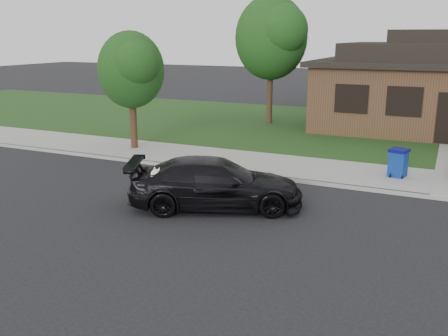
% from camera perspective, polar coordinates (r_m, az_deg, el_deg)
% --- Properties ---
extents(ground, '(120.00, 120.00, 0.00)m').
position_cam_1_polar(ground, '(12.78, 4.58, -5.80)').
color(ground, black).
rests_on(ground, ground).
extents(sidewalk, '(60.00, 3.00, 0.12)m').
position_cam_1_polar(sidewalk, '(17.33, 10.30, -0.22)').
color(sidewalk, gray).
rests_on(sidewalk, ground).
extents(curb, '(60.00, 0.12, 0.12)m').
position_cam_1_polar(curb, '(15.93, 8.93, -1.50)').
color(curb, gray).
rests_on(curb, ground).
extents(lawn, '(60.00, 13.00, 0.13)m').
position_cam_1_polar(lawn, '(24.99, 14.96, 4.14)').
color(lawn, '#193814').
rests_on(lawn, ground).
extents(sedan, '(5.00, 3.59, 1.35)m').
position_cam_1_polar(sedan, '(13.36, -0.99, -1.77)').
color(sedan, black).
rests_on(sedan, ground).
extents(recycling_bin, '(0.65, 0.65, 0.90)m').
position_cam_1_polar(recycling_bin, '(16.90, 19.28, 0.59)').
color(recycling_bin, navy).
rests_on(recycling_bin, sidewalk).
extents(tree_0, '(3.78, 3.60, 6.34)m').
position_cam_1_polar(tree_0, '(25.55, 5.67, 14.76)').
color(tree_0, '#332114').
rests_on(tree_0, ground).
extents(tree_2, '(2.73, 2.60, 4.59)m').
position_cam_1_polar(tree_2, '(20.00, -10.46, 11.10)').
color(tree_2, '#332114').
rests_on(tree_2, ground).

